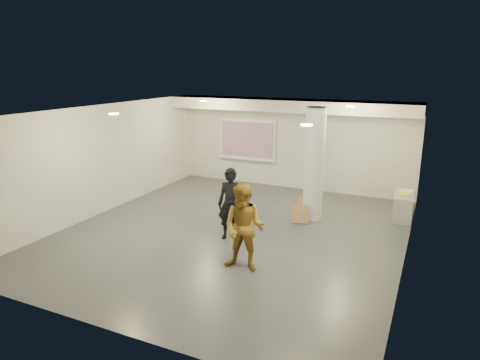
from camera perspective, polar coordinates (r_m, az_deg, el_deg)
The scene contains 20 objects.
floor at distance 10.72m, azimuth -0.91°, elevation -6.97°, with size 8.00×9.00×0.01m, color #35373C.
ceiling at distance 10.00m, azimuth -0.98°, elevation 9.19°, with size 8.00×9.00×0.01m, color white.
wall_back at distance 14.36m, azimuth 6.93°, elevation 4.79°, with size 8.00×0.01×3.00m, color silver.
wall_front at distance 6.70m, azimuth -18.09°, elevation -7.75°, with size 8.00×0.01×3.00m, color silver.
wall_left at distance 12.49m, azimuth -17.72°, elevation 2.67°, with size 0.01×9.00×3.00m, color silver.
wall_right at distance 9.30m, azimuth 21.85°, elevation -1.76°, with size 0.01×9.00×3.00m, color silver.
soffit_band at distance 13.66m, azimuth 6.37°, elevation 9.89°, with size 8.00×1.10×0.36m, color silver.
downlight_nw at distance 13.23m, azimuth -4.91°, elevation 10.46°, with size 0.22×0.22×0.02m, color #F2EF7F.
downlight_ne at distance 11.70m, azimuth 14.45°, elevation 9.47°, with size 0.22×0.22×0.02m, color #F2EF7F.
downlight_sw at distance 9.97m, azimuth -16.47°, elevation 8.46°, with size 0.22×0.22×0.02m, color #F2EF7F.
downlight_se at distance 7.82m, azimuth 8.87°, elevation 7.27°, with size 0.22×0.22×0.02m, color #F2EF7F.
column at distance 11.40m, azimuth 9.85°, elevation 2.04°, with size 0.52×0.52×3.00m, color silver.
projection_screen at distance 14.87m, azimuth 0.98°, elevation 5.36°, with size 2.10×0.13×1.42m.
credenza at distance 12.38m, azimuth 20.90°, elevation -3.26°, with size 0.49×1.18×0.69m, color gray.
papers_stack at distance 12.56m, azimuth 21.41°, elevation -1.37°, with size 0.28×0.36×0.02m, color white.
postit_pad at distance 12.24m, azimuth 21.01°, elevation -1.71°, with size 0.23×0.32×0.03m, color #EDFF31.
cardboard_back at distance 11.69m, azimuth 8.78°, elevation -3.71°, with size 0.56×0.05×0.61m, color #98734B.
cardboard_front at distance 11.37m, azimuth 7.98°, elevation -4.54°, with size 0.44×0.04×0.48m, color #98734B.
woman at distance 10.04m, azimuth -1.24°, elevation -3.27°, with size 0.63×0.41×1.73m, color black.
man at distance 8.54m, azimuth 0.56°, elevation -6.40°, with size 0.87×0.68×1.79m, color olive.
Camera 1 is at (4.34, -8.95, 4.00)m, focal length 32.00 mm.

